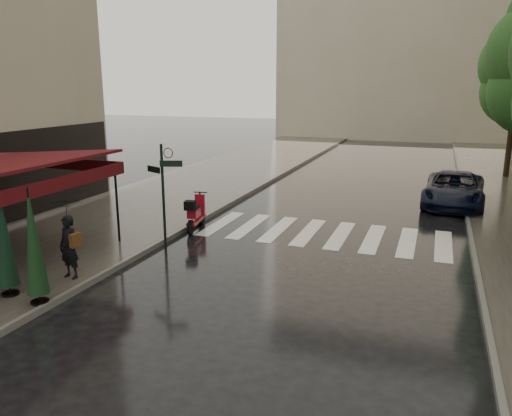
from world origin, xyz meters
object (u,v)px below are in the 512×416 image
Objects in this scene: parasol_front at (3,236)px; parasol_back at (33,243)px; parked_car at (454,189)px; pedestrian_with_umbrella at (66,215)px; scooter at (195,214)px.

parasol_back is (0.95, -0.12, -0.01)m from parasol_front.
parasol_back is (-8.65, -13.27, 0.82)m from parked_car.
parked_car is (9.00, 11.83, -1.04)m from pedestrian_with_umbrella.
parked_car is at bearing 61.24° from pedestrian_with_umbrella.
pedestrian_with_umbrella is 14.90m from parked_car.
parasol_front reaches higher than parasol_back.
pedestrian_with_umbrella is 0.93× the size of parasol_front.
parasol_front is (-1.42, -6.48, 0.97)m from scooter.
scooter is (0.81, 5.15, -1.18)m from pedestrian_with_umbrella.
parked_car is 1.90× the size of parasol_back.
pedestrian_with_umbrella reaches higher than scooter.
parasol_front is (-0.60, -1.32, -0.21)m from pedestrian_with_umbrella.
parasol_front is 0.96m from parasol_back.
parasol_back reaches higher than pedestrian_with_umbrella.
scooter is at bearing -137.63° from parked_car.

